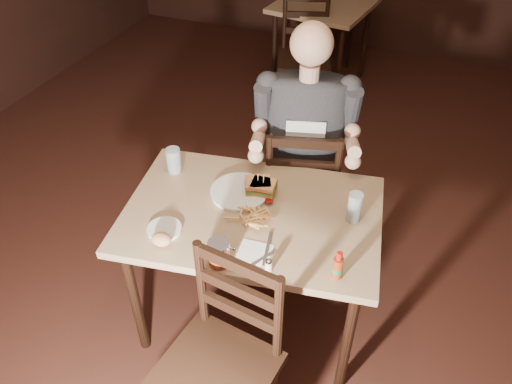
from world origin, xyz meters
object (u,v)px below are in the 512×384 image
(bg_chair_near, at_px, (304,59))
(bg_chair_far, at_px, (336,17))
(bg_table, at_px, (323,13))
(side_plate, at_px, (164,230))
(dinner_plate, at_px, (240,192))
(main_table, at_px, (252,225))
(glass_left, at_px, (174,161))
(hot_sauce, at_px, (338,265))
(chair_near, at_px, (214,374))
(syrup_dispenser, at_px, (219,253))
(diner, at_px, (306,118))
(glass_right, at_px, (354,207))
(chair_far, at_px, (301,187))

(bg_chair_near, bearing_deg, bg_chair_far, 72.41)
(bg_table, xyz_separation_m, side_plate, (0.11, -3.07, 0.10))
(bg_table, distance_m, dinner_plate, 2.74)
(bg_table, bearing_deg, bg_chair_far, 90.00)
(main_table, distance_m, glass_left, 0.52)
(hot_sauce, bearing_deg, chair_near, -131.46)
(main_table, relative_size, side_plate, 8.54)
(hot_sauce, bearing_deg, syrup_dispenser, -167.53)
(bg_table, relative_size, syrup_dispenser, 7.82)
(diner, relative_size, syrup_dispenser, 8.29)
(glass_right, height_order, hot_sauce, glass_right)
(syrup_dispenser, bearing_deg, bg_chair_near, 90.43)
(syrup_dispenser, bearing_deg, chair_near, -80.50)
(side_plate, bearing_deg, main_table, 39.09)
(chair_near, height_order, bg_chair_far, chair_near)
(main_table, height_order, bg_chair_far, bg_chair_far)
(bg_table, distance_m, bg_chair_far, 0.60)
(chair_near, height_order, diner, diner)
(side_plate, bearing_deg, bg_table, 91.98)
(glass_right, xyz_separation_m, syrup_dispenser, (-0.45, -0.46, -0.02))
(dinner_plate, xyz_separation_m, hot_sauce, (0.56, -0.34, 0.06))
(chair_near, distance_m, diner, 1.31)
(bg_chair_near, xyz_separation_m, glass_left, (-0.06, -2.12, 0.36))
(glass_right, bearing_deg, bg_table, 107.75)
(chair_far, height_order, bg_chair_far, chair_far)
(diner, relative_size, hot_sauce, 7.03)
(bg_chair_far, distance_m, syrup_dispenser, 3.75)
(bg_chair_far, relative_size, diner, 0.94)
(bg_table, relative_size, glass_left, 6.81)
(side_plate, bearing_deg, hot_sauce, 1.26)
(bg_table, distance_m, diner, 2.32)
(dinner_plate, bearing_deg, bg_chair_far, 95.55)
(glass_left, distance_m, syrup_dispenser, 0.68)
(side_plate, bearing_deg, glass_right, 26.16)
(bg_chair_far, bearing_deg, bg_table, 81.18)
(bg_chair_far, relative_size, syrup_dispenser, 7.77)
(bg_chair_far, xyz_separation_m, bg_chair_near, (0.00, -1.10, 0.02))
(side_plate, bearing_deg, glass_left, 112.17)
(chair_near, distance_m, syrup_dispenser, 0.48)
(diner, relative_size, glass_right, 6.59)
(chair_far, height_order, diner, diner)
(dinner_plate, distance_m, syrup_dispenser, 0.45)
(hot_sauce, relative_size, side_plate, 0.92)
(bg_chair_near, bearing_deg, dinner_plate, -99.25)
(bg_chair_near, distance_m, glass_left, 2.15)
(bg_chair_far, height_order, hot_sauce, hot_sauce)
(bg_table, relative_size, glass_right, 6.21)
(glass_left, distance_m, glass_right, 0.92)
(chair_far, bearing_deg, glass_left, 25.30)
(hot_sauce, distance_m, syrup_dispenser, 0.48)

